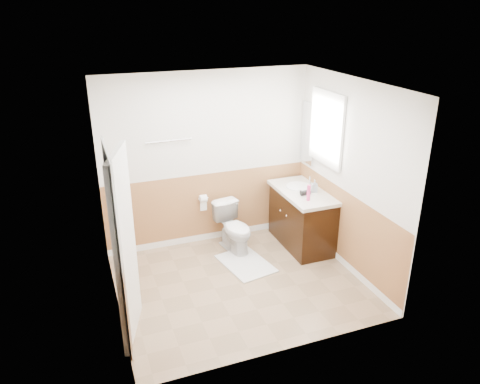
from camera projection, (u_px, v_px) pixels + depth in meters
name	position (u px, v px, depth m)	size (l,w,h in m)	color
floor	(240.00, 283.00, 5.87)	(3.00, 3.00, 0.00)	#8C7051
ceiling	(239.00, 85.00, 4.92)	(3.00, 3.00, 0.00)	white
wall_back	(207.00, 160.00, 6.52)	(3.00, 3.00, 0.00)	silver
wall_front	(289.00, 243.00, 4.27)	(3.00, 3.00, 0.00)	silver
wall_left	(108.00, 212.00, 4.91)	(3.00, 3.00, 0.00)	silver
wall_right	(349.00, 177.00, 5.88)	(3.00, 3.00, 0.00)	silver
wainscot_back	(209.00, 208.00, 6.79)	(3.00, 3.00, 0.00)	#A76D42
wainscot_front	(285.00, 309.00, 4.56)	(3.00, 3.00, 0.00)	#A76D42
wainscot_left	(116.00, 272.00, 5.20)	(2.60, 2.60, 0.00)	#A76D42
wainscot_right	(343.00, 230.00, 6.16)	(2.60, 2.60, 0.00)	#A76D42
toilet	(234.00, 228.00, 6.56)	(0.38, 0.67, 0.69)	white
bath_mat	(246.00, 264.00, 6.29)	(0.55, 0.80, 0.02)	silver
vanity_cabinet	(302.00, 219.00, 6.68)	(0.55, 1.10, 0.80)	black
vanity_knob_left	(287.00, 216.00, 6.44)	(0.03, 0.03, 0.03)	silver
vanity_knob_right	(281.00, 210.00, 6.61)	(0.03, 0.03, 0.03)	silver
countertop	(303.00, 193.00, 6.52)	(0.60, 1.15, 0.05)	beige
sink_basin	(299.00, 186.00, 6.63)	(0.36, 0.36, 0.02)	white
faucet	(310.00, 181.00, 6.67)	(0.02, 0.02, 0.14)	silver
lotion_bottle	(309.00, 193.00, 6.15)	(0.05, 0.05, 0.22)	#EF3E87
soap_dispenser	(314.00, 186.00, 6.44)	(0.08, 0.08, 0.18)	#8E95A0
hair_dryer_body	(305.00, 193.00, 6.35)	(0.07, 0.07, 0.14)	black
hair_dryer_handle	(301.00, 193.00, 6.43)	(0.03, 0.03, 0.07)	black
mirror_panel	(308.00, 133.00, 6.71)	(0.02, 0.35, 0.90)	silver
window_frame	(326.00, 128.00, 6.19)	(0.04, 0.80, 1.00)	white
window_glass	(327.00, 128.00, 6.19)	(0.01, 0.70, 0.90)	white
door	(125.00, 249.00, 4.64)	(0.05, 0.80, 2.04)	white
door_frame	(117.00, 249.00, 4.61)	(0.02, 0.92, 2.10)	white
door_knob	(127.00, 239.00, 4.97)	(0.06, 0.06, 0.06)	silver
towel_bar	(168.00, 141.00, 6.16)	(0.02, 0.02, 0.62)	silver
tp_holder_bar	(203.00, 198.00, 6.63)	(0.02, 0.02, 0.14)	silver
tp_roll	(203.00, 198.00, 6.63)	(0.11, 0.11, 0.10)	white
tp_sheet	(203.00, 205.00, 6.68)	(0.10, 0.01, 0.16)	white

